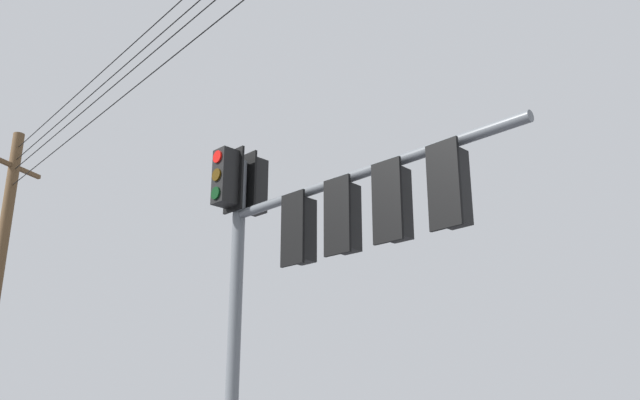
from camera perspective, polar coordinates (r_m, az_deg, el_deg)
The scene contains 1 object.
signal_mast_assembly at distance 9.54m, azimuth -1.72°, elevation -3.44°, with size 4.78×2.94×6.43m.
Camera 1 is at (-9.23, 2.11, 2.17)m, focal length 38.48 mm.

